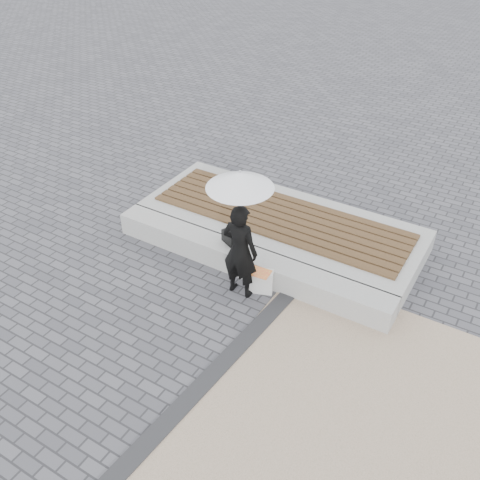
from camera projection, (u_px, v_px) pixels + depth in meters
name	position (u px, v px, depth m)	size (l,w,h in m)	color
ground	(190.00, 330.00, 7.79)	(80.00, 80.00, 0.00)	#4E4E53
terrazzo_zone	(394.00, 460.00, 6.09)	(5.00, 5.00, 0.02)	tan
edging_band	(214.00, 373.00, 7.12)	(0.25, 5.20, 0.04)	#28282A
seating_ledge	(246.00, 261.00, 8.79)	(5.00, 0.45, 0.40)	#ACABA6
timber_platform	(280.00, 226.00, 9.63)	(5.00, 2.00, 0.40)	#A0A09C
timber_decking	(281.00, 216.00, 9.50)	(4.60, 1.40, 0.04)	brown
woman	(240.00, 251.00, 8.02)	(0.58, 0.38, 1.60)	black
parasol	(240.00, 180.00, 7.32)	(0.96, 0.96, 1.23)	#BBBBC0
handbag	(229.00, 238.00, 8.80)	(0.30, 0.11, 0.21)	black
canvas_tote	(261.00, 281.00, 8.37)	(0.39, 0.16, 0.41)	silver
magazine	(259.00, 272.00, 8.21)	(0.34, 0.25, 0.01)	red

